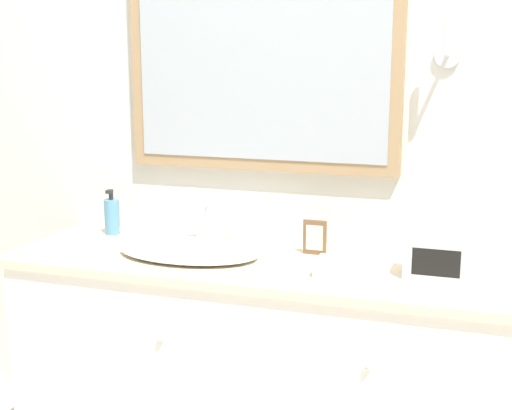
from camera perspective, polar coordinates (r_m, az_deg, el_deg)
wall_back at (r=2.74m, az=4.16°, el=5.52°), size 8.00×0.18×2.55m
vanity_counter at (r=2.68m, az=2.23°, el=-13.53°), size 2.01×0.59×0.87m
sink_basin at (r=2.61m, az=-5.36°, el=-3.63°), size 0.53×0.38×0.17m
soap_bottle at (r=2.95m, az=-11.45°, el=-0.86°), size 0.06×0.06×0.19m
appliance_box at (r=2.42m, az=14.32°, el=-4.10°), size 0.21×0.13×0.13m
picture_frame at (r=2.61m, az=4.72°, el=-2.60°), size 0.09×0.01×0.13m
hand_towel_near_sink at (r=2.39m, az=6.54°, el=-4.98°), size 0.14×0.12×0.05m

